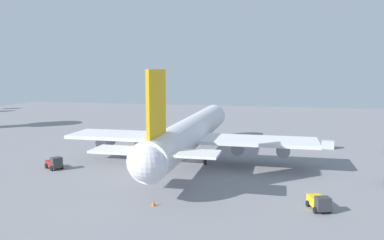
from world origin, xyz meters
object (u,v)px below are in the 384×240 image
at_px(cargo_container_aft, 328,145).
at_px(safety_cone_nose, 223,137).
at_px(catering_truck, 319,202).
at_px(fuel_truck, 55,163).
at_px(safety_cone_tail, 153,203).
at_px(cargo_airplane, 192,132).

distance_m(cargo_container_aft, safety_cone_nose, 28.43).
distance_m(catering_truck, fuel_truck, 48.96).
distance_m(cargo_container_aft, safety_cone_tail, 55.23).
bearing_deg(fuel_truck, catering_truck, -103.83).
xyz_separation_m(cargo_airplane, safety_cone_nose, (28.21, -2.51, -5.78)).
bearing_deg(cargo_container_aft, catering_truck, 171.87).
relative_size(cargo_airplane, safety_cone_nose, 107.52).
height_order(cargo_airplane, safety_cone_tail, cargo_airplane).
bearing_deg(safety_cone_tail, safety_cone_nose, -1.81).
relative_size(catering_truck, cargo_container_aft, 1.42).
height_order(safety_cone_nose, safety_cone_tail, safety_cone_tail).
height_order(catering_truck, cargo_container_aft, catering_truck).
relative_size(fuel_truck, safety_cone_nose, 7.58).
height_order(catering_truck, safety_cone_tail, catering_truck).
height_order(cargo_airplane, cargo_container_aft, cargo_airplane).
bearing_deg(cargo_airplane, fuel_truck, 117.47).
xyz_separation_m(fuel_truck, safety_cone_nose, (40.82, -26.76, -0.88)).
distance_m(catering_truck, safety_cone_nose, 56.49).
bearing_deg(safety_cone_tail, cargo_container_aft, -31.43).
relative_size(cargo_airplane, catering_truck, 13.65).
bearing_deg(cargo_airplane, safety_cone_tail, -178.48).
bearing_deg(safety_cone_nose, cargo_airplane, 174.92).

